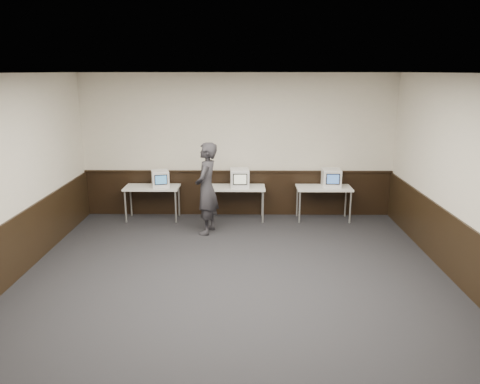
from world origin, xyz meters
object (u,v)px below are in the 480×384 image
emac_right (331,178)px  desk_center (238,190)px  emac_left (160,179)px  desk_right (324,190)px  person (207,189)px  emac_center (240,178)px  desk_left (152,190)px

emac_right → desk_center: bearing=-178.5°
emac_right → emac_left: bearing=-178.7°
desk_right → emac_left: emac_left is taller
emac_left → emac_right: 3.76m
desk_center → desk_right: same height
desk_center → person: size_ratio=0.64×
emac_center → desk_center: bearing=148.4°
desk_left → emac_center: size_ratio=2.61×
desk_left → person: person is taller
emac_left → person: bearing=-53.6°
desk_center → emac_right: (2.06, 0.04, 0.27)m
desk_right → emac_center: 1.88m
desk_left → desk_right: size_ratio=1.00×
desk_center → emac_left: emac_left is taller
person → desk_center: bearing=157.6°
emac_center → emac_right: (2.02, 0.06, -0.01)m
desk_left → desk_center: (1.90, 0.00, 0.00)m
emac_center → desk_left: bearing=175.9°
emac_left → emac_right: emac_right is taller
emac_left → emac_center: emac_center is taller
desk_center → desk_right: size_ratio=1.00×
desk_center → person: bearing=-124.3°
emac_center → emac_right: bearing=-1.7°
desk_right → desk_left: bearing=180.0°
desk_left → desk_center: same height
emac_left → person: size_ratio=0.25×
desk_right → emac_left: 3.61m
desk_center → person: person is taller
emac_left → emac_right: bearing=-13.8°
desk_right → desk_center: bearing=180.0°
desk_left → emac_right: 3.97m
desk_center → emac_left: 1.72m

